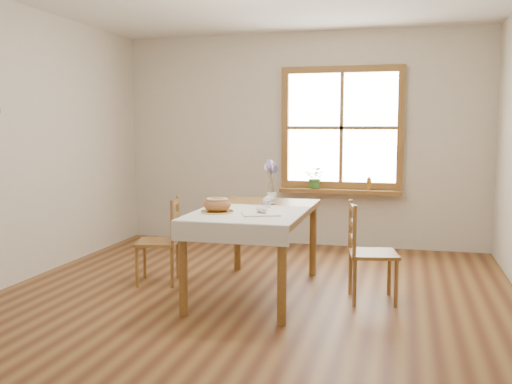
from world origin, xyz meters
TOP-DOWN VIEW (x-y plane):
  - ground at (0.00, 0.00)m, footprint 5.00×5.00m
  - room_walls at (0.00, 0.00)m, footprint 4.60×5.10m
  - window at (0.50, 2.47)m, footprint 1.46×0.08m
  - window_sill at (0.50, 2.40)m, footprint 1.46×0.20m
  - dining_table at (0.00, 0.30)m, footprint 0.90×1.60m
  - table_linen at (0.00, -0.00)m, footprint 0.91×0.99m
  - chair_left at (-0.97, 0.37)m, footprint 0.47×0.46m
  - chair_right at (1.01, 0.32)m, footprint 0.48×0.46m
  - bread_plate at (-0.24, -0.04)m, footprint 0.32×0.32m
  - bread_loaf at (-0.24, -0.04)m, footprint 0.22×0.22m
  - egg_napkin at (0.13, -0.06)m, footprint 0.36×0.34m
  - eggs at (0.13, -0.06)m, footprint 0.28×0.27m
  - salt_shaker at (0.06, 0.40)m, footprint 0.06×0.06m
  - pepper_shaker at (0.09, 0.35)m, footprint 0.06×0.06m
  - flower_vase at (0.06, 0.64)m, footprint 0.10×0.10m
  - lavender_bouquet at (0.06, 0.64)m, footprint 0.16×0.16m
  - potted_plant at (0.20, 2.40)m, footprint 0.31×0.33m
  - amber_bottle at (0.84, 2.40)m, footprint 0.07×0.07m

SIDE VIEW (x-z plane):
  - ground at x=0.00m, z-range 0.00..0.00m
  - chair_left at x=-0.97m, z-range 0.00..0.81m
  - chair_right at x=1.01m, z-range 0.00..0.84m
  - dining_table at x=0.00m, z-range 0.29..1.04m
  - window_sill at x=0.50m, z-range 0.66..0.71m
  - table_linen at x=0.00m, z-range 0.75..0.76m
  - egg_napkin at x=0.13m, z-range 0.76..0.77m
  - bread_plate at x=-0.24m, z-range 0.76..0.77m
  - amber_bottle at x=0.84m, z-range 0.71..0.87m
  - eggs at x=0.13m, z-range 0.77..0.82m
  - flower_vase at x=0.06m, z-range 0.75..0.85m
  - salt_shaker at x=0.06m, z-range 0.76..0.84m
  - pepper_shaker at x=0.09m, z-range 0.76..0.86m
  - potted_plant at x=0.20m, z-range 0.71..0.92m
  - bread_loaf at x=-0.24m, z-range 0.77..0.90m
  - lavender_bouquet at x=0.06m, z-range 0.85..1.15m
  - window at x=0.50m, z-range 0.72..2.18m
  - room_walls at x=0.00m, z-range 0.38..3.03m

